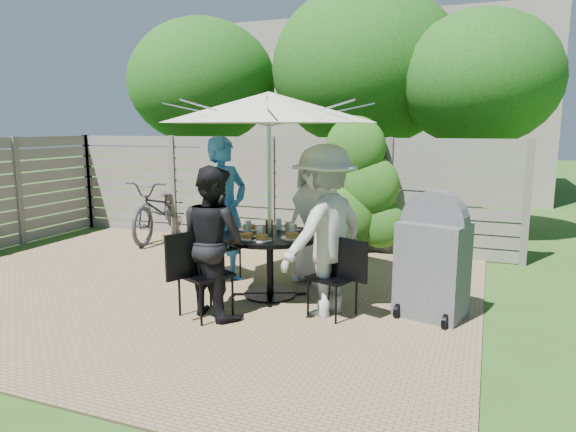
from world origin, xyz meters
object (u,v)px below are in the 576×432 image
at_px(person_back, 316,216).
at_px(person_right, 324,231).
at_px(bbq_grill, 433,260).
at_px(chair_front, 205,292).
at_px(bicycle, 161,209).
at_px(plate_front, 247,237).
at_px(chair_right, 333,293).
at_px(glass_back, 279,224).
at_px(glass_left, 248,227).
at_px(plate_right, 292,236).
at_px(chair_back, 322,260).
at_px(plate_extra, 262,238).
at_px(plate_back, 291,228).
at_px(patio_table, 270,253).
at_px(glass_right, 292,230).
at_px(umbrella, 269,107).
at_px(plate_left, 249,228).
at_px(glass_front, 260,233).
at_px(person_left, 224,211).
at_px(syrup_jug, 269,226).
at_px(coffee_cup, 289,228).
at_px(chair_left, 219,260).
at_px(person_front, 214,242).

xyz_separation_m(person_back, person_right, (0.45, -1.08, 0.05)).
bearing_deg(bbq_grill, chair_front, -143.09).
bearing_deg(bicycle, plate_front, -51.31).
xyz_separation_m(chair_right, glass_back, (-0.89, 0.64, 0.57)).
distance_m(person_right, glass_left, 1.10).
xyz_separation_m(plate_right, bbq_grill, (1.53, 0.15, -0.17)).
bearing_deg(bbq_grill, glass_back, -173.39).
bearing_deg(chair_back, plate_extra, 12.15).
relative_size(plate_back, glass_back, 1.86).
xyz_separation_m(chair_right, bicycle, (-4.01, 2.62, 0.28)).
bearing_deg(plate_extra, chair_front, -127.43).
height_order(chair_front, plate_front, chair_front).
bearing_deg(patio_table, glass_right, -0.26).
height_order(chair_back, glass_right, glass_right).
xyz_separation_m(patio_table, person_back, (0.31, 0.77, 0.34)).
height_order(person_back, bicycle, person_back).
xyz_separation_m(umbrella, glass_left, (-0.28, 0.00, -1.39)).
height_order(chair_back, plate_front, chair_back).
height_order(plate_left, glass_front, glass_front).
bearing_deg(chair_right, bbq_grill, -138.59).
distance_m(plate_back, glass_left, 0.53).
height_order(patio_table, bbq_grill, bbq_grill).
relative_size(chair_right, plate_back, 3.40).
xyz_separation_m(plate_left, plate_front, (0.20, -0.47, 0.00)).
relative_size(plate_left, plate_right, 1.00).
bearing_deg(chair_front, person_left, 43.05).
bearing_deg(glass_front, glass_right, 44.74).
height_order(glass_back, bbq_grill, bbq_grill).
relative_size(plate_right, glass_front, 1.86).
bearing_deg(chair_front, bbq_grill, -43.20).
distance_m(plate_left, syrup_jug, 0.31).
xyz_separation_m(person_left, coffee_cup, (0.94, -0.15, -0.12)).
bearing_deg(person_left, plate_extra, -106.54).
bearing_deg(person_back, syrup_jug, -94.40).
relative_size(chair_back, chair_left, 0.95).
xyz_separation_m(person_left, plate_back, (0.90, 0.02, -0.16)).
height_order(person_right, bbq_grill, person_right).
height_order(plate_right, bicycle, bicycle).
xyz_separation_m(plate_right, glass_front, (-0.33, -0.14, 0.05)).
bearing_deg(plate_extra, plate_back, 83.00).
relative_size(chair_back, glass_left, 6.30).
distance_m(plate_left, glass_right, 0.63).
bearing_deg(chair_left, person_left, 4.90).
xyz_separation_m(person_front, plate_right, (0.65, 0.63, -0.02)).
relative_size(chair_left, chair_right, 1.05).
relative_size(plate_front, coffee_cup, 2.17).
relative_size(glass_left, glass_right, 1.00).
bearing_deg(glass_right, bbq_grill, 0.51).
relative_size(person_front, bicycle, 0.78).
xyz_separation_m(plate_back, syrup_jug, (-0.17, -0.26, 0.06)).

